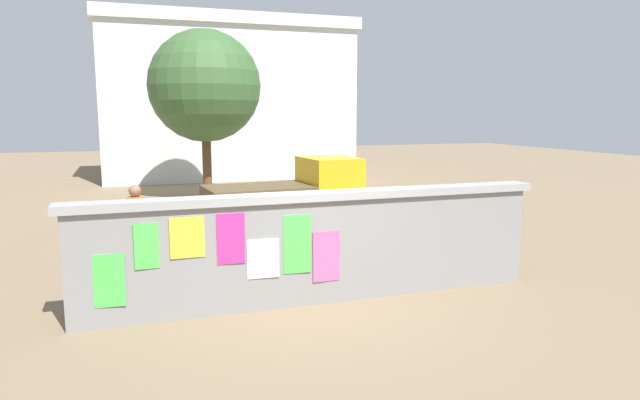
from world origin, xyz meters
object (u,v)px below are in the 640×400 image
Objects in this scene: motorcycle at (333,251)px; tree_roadside at (205,86)px; bicycle_near at (133,227)px; person_walking at (125,238)px; person_bystander at (136,219)px; auto_rickshaw_truck at (291,199)px.

motorcycle is 10.88m from tree_roadside.
bicycle_near is at bearing 130.70° from motorcycle.
motorcycle is 1.17× the size of person_walking.
tree_roadside reaches higher than bicycle_near.
tree_roadside reaches higher than person_bystander.
person_bystander reaches higher than bicycle_near.
tree_roadside is (-0.79, 10.33, 3.32)m from motorcycle.
person_bystander is (0.06, -2.46, 0.62)m from bicycle_near.
auto_rickshaw_truck is 0.65× the size of tree_roadside.
bicycle_near is (-3.36, 3.91, -0.10)m from motorcycle.
auto_rickshaw_truck is 3.65m from bicycle_near.
person_walking is 11.19m from tree_roadside.
tree_roadside is (-1.00, 6.90, 2.88)m from auto_rickshaw_truck.
auto_rickshaw_truck reaches higher than bicycle_near.
person_bystander is at bearing 156.32° from motorcycle.
person_walking is at bearing -177.46° from motorcycle.
person_bystander is (-3.52, -1.98, 0.09)m from auto_rickshaw_truck.
auto_rickshaw_truck is 2.29× the size of person_bystander.
person_walking is (-0.15, -4.07, 0.62)m from bicycle_near.
bicycle_near reaches higher than motorcycle.
person_walking is at bearing -136.12° from auto_rickshaw_truck.
auto_rickshaw_truck is 5.17m from person_walking.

